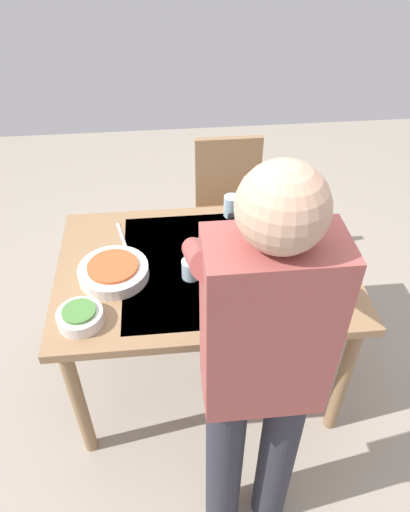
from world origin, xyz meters
TOP-DOWN VIEW (x-y plane):
  - ground_plane at (0.00, 0.00)m, footprint 6.00×6.00m
  - dining_table at (0.00, 0.00)m, footprint 1.31×0.90m
  - chair_near at (-0.23, -0.83)m, footprint 0.40×0.40m
  - person_server at (-0.10, 0.71)m, footprint 0.42×0.61m
  - wine_bottle at (-0.10, 0.05)m, footprint 0.07×0.07m
  - wine_glass_left at (-0.51, -0.18)m, footprint 0.07×0.07m
  - water_cup_near_left at (-0.54, 0.26)m, footprint 0.07×0.07m
  - water_cup_near_right at (-0.17, -0.36)m, footprint 0.08×0.08m
  - water_cup_far_left at (0.07, 0.07)m, footprint 0.08×0.08m
  - water_cup_far_right at (0.03, -0.04)m, footprint 0.07×0.07m
  - serving_bowl_pasta at (0.40, 0.04)m, footprint 0.30×0.30m
  - side_bowl_salad at (0.51, 0.29)m, footprint 0.18×0.18m
  - dinner_plate_near at (-0.44, 0.06)m, footprint 0.23×0.23m
  - table_knife at (0.38, -0.25)m, footprint 0.06×0.20m
  - table_fork at (-0.31, -0.16)m, footprint 0.06×0.18m

SIDE VIEW (x-z plane):
  - ground_plane at x=0.00m, z-range 0.00..0.00m
  - chair_near at x=-0.23m, z-range 0.07..0.98m
  - dining_table at x=0.00m, z-range 0.30..1.08m
  - table_knife at x=0.38m, z-range 0.78..0.78m
  - table_fork at x=-0.31m, z-range 0.78..0.78m
  - dinner_plate_near at x=-0.44m, z-range 0.78..0.79m
  - serving_bowl_pasta at x=0.40m, z-range 0.78..0.85m
  - side_bowl_salad at x=0.51m, z-range 0.78..0.85m
  - water_cup_near_left at x=-0.54m, z-range 0.78..0.87m
  - water_cup_far_left at x=0.07m, z-range 0.78..0.87m
  - water_cup_far_right at x=0.03m, z-range 0.78..0.87m
  - water_cup_near_right at x=-0.17m, z-range 0.78..0.89m
  - wine_glass_left at x=-0.51m, z-range 0.81..0.96m
  - wine_bottle at x=-0.10m, z-range 0.74..1.04m
  - person_server at x=-0.10m, z-range 0.12..1.81m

